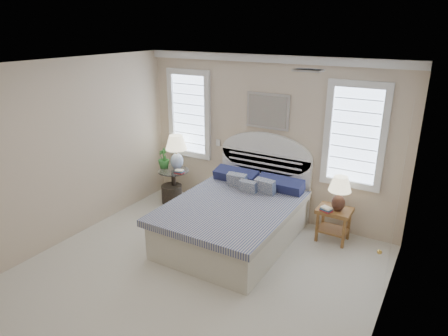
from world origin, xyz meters
TOP-DOWN VIEW (x-y plane):
  - floor at (0.00, 0.00)m, footprint 4.50×5.00m
  - ceiling at (0.00, 0.00)m, footprint 4.50×5.00m
  - wall_back at (0.00, 2.50)m, footprint 4.50×0.02m
  - wall_left at (-2.25, 0.00)m, footprint 0.02×5.00m
  - wall_right at (2.25, 0.00)m, footprint 0.02×5.00m
  - crown_molding at (0.00, 2.46)m, footprint 4.50×0.08m
  - hvac_vent at (1.20, 0.80)m, footprint 0.30×0.20m
  - switch_plate at (-0.95, 2.48)m, footprint 0.08×0.01m
  - window_left at (-1.55, 2.48)m, footprint 0.90×0.06m
  - window_right at (1.40, 2.48)m, footprint 0.90×0.06m
  - painting at (0.00, 2.46)m, footprint 0.74×0.04m
  - closet_door at (2.23, 1.20)m, footprint 0.02×1.80m
  - bed at (0.00, 1.46)m, footprint 1.72×2.28m
  - side_table_left at (-1.65, 2.05)m, footprint 0.56×0.56m
  - nightstand_right at (1.30, 2.15)m, footprint 0.50×0.40m
  - floor_pot at (-1.67, 2.00)m, footprint 0.50×0.50m
  - lamp_left at (-1.64, 2.17)m, footprint 0.47×0.47m
  - lamp_right at (1.35, 2.13)m, footprint 0.35×0.35m
  - potted_plant at (-1.87, 2.07)m, footprint 0.28×0.28m
  - books_left at (-1.46, 1.98)m, footprint 0.18×0.14m
  - books_right at (1.21, 2.00)m, footprint 0.20×0.17m

SIDE VIEW (x-z plane):
  - floor at x=0.00m, z-range -0.01..0.01m
  - floor_pot at x=-1.67m, z-range 0.00..0.34m
  - bed at x=0.00m, z-range -0.35..1.12m
  - nightstand_right at x=1.30m, z-range 0.12..0.65m
  - side_table_left at x=-1.65m, z-range 0.07..0.70m
  - books_right at x=1.21m, z-range 0.53..0.60m
  - books_left at x=-1.46m, z-range 0.63..0.69m
  - potted_plant at x=-1.87m, z-range 0.63..1.01m
  - lamp_right at x=1.35m, z-range 0.59..1.13m
  - lamp_left at x=-1.64m, z-range 0.70..1.34m
  - switch_plate at x=-0.95m, z-range 1.09..1.21m
  - closet_door at x=2.23m, z-range 0.00..2.40m
  - wall_back at x=0.00m, z-range 0.00..2.70m
  - wall_left at x=-2.25m, z-range 0.00..2.70m
  - wall_right at x=2.25m, z-range 0.00..2.70m
  - window_left at x=-1.55m, z-range 0.80..2.40m
  - window_right at x=1.40m, z-range 0.80..2.40m
  - painting at x=0.00m, z-range 1.53..2.11m
  - crown_molding at x=0.00m, z-range 2.58..2.70m
  - hvac_vent at x=1.20m, z-range 2.67..2.69m
  - ceiling at x=0.00m, z-range 2.70..2.71m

